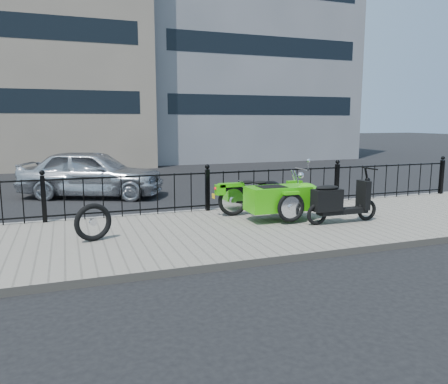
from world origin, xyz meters
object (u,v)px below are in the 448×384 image
object	(u,v)px
scooter	(338,202)
spare_tire	(93,222)
motorcycle_sidecar	(282,197)
sedan_car	(92,173)

from	to	relation	value
scooter	spare_tire	size ratio (longest dim) A/B	2.48
spare_tire	scooter	bearing A→B (deg)	-3.48
motorcycle_sidecar	sedan_car	distance (m)	6.07
motorcycle_sidecar	sedan_car	world-z (taller)	sedan_car
spare_tire	sedan_car	xyz separation A→B (m)	(0.30, 5.38, 0.24)
sedan_car	scooter	bearing A→B (deg)	-118.77
scooter	sedan_car	size ratio (longest dim) A/B	0.41
motorcycle_sidecar	scooter	world-z (taller)	scooter
scooter	sedan_car	world-z (taller)	sedan_car
motorcycle_sidecar	spare_tire	bearing A→B (deg)	-173.06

